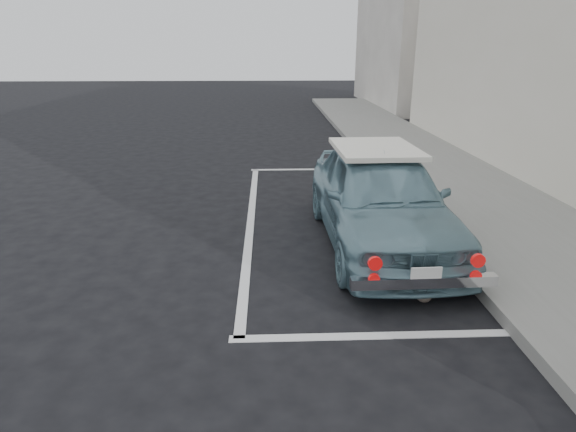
% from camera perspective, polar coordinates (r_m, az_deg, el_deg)
% --- Properties ---
extents(ground, '(80.00, 80.00, 0.00)m').
position_cam_1_polar(ground, '(5.37, 4.30, -11.19)').
color(ground, black).
rests_on(ground, ground).
extents(sidewalk, '(2.80, 40.00, 0.15)m').
position_cam_1_polar(sidewalk, '(8.05, 25.89, -1.93)').
color(sidewalk, slate).
rests_on(sidewalk, ground).
extents(building_far, '(3.50, 10.00, 8.00)m').
position_cam_1_polar(building_far, '(25.59, 14.45, 21.57)').
color(building_far, '#B5ADA4').
rests_on(building_far, ground).
extents(pline_rear, '(3.00, 0.12, 0.01)m').
position_cam_1_polar(pline_rear, '(5.03, 10.79, -13.76)').
color(pline_rear, silver).
rests_on(pline_rear, ground).
extents(pline_front, '(3.00, 0.12, 0.01)m').
position_cam_1_polar(pline_front, '(11.47, 3.18, 5.55)').
color(pline_front, silver).
rests_on(pline_front, ground).
extents(pline_side, '(0.12, 7.00, 0.01)m').
position_cam_1_polar(pline_side, '(8.07, -4.44, -0.44)').
color(pline_side, silver).
rests_on(pline_side, ground).
extents(retro_coupe, '(1.75, 4.16, 1.40)m').
position_cam_1_polar(retro_coupe, '(7.01, 10.82, 2.24)').
color(retro_coupe, '#6F97A4').
rests_on(retro_coupe, ground).
extents(cat, '(0.24, 0.44, 0.24)m').
position_cam_1_polar(cat, '(5.71, 15.79, -8.69)').
color(cat, brown).
rests_on(cat, ground).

